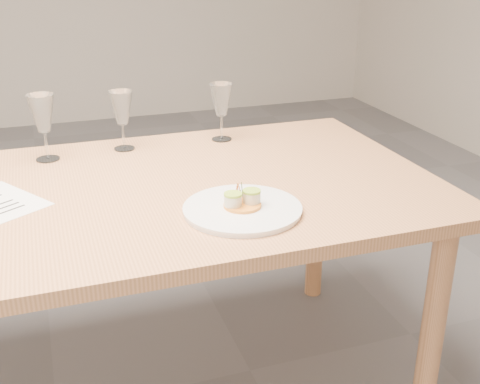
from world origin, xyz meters
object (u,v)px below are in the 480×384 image
object	(u,v)px
dining_table	(28,225)
dinner_plate	(243,208)
wine_glass_2	(42,115)
wine_glass_3	(121,109)
wine_glass_4	(221,101)

from	to	relation	value
dining_table	dinner_plate	bearing A→B (deg)	-24.85
dining_table	wine_glass_2	xyz separation A→B (m)	(0.08, 0.35, 0.22)
wine_glass_3	dinner_plate	bearing A→B (deg)	-71.03
dinner_plate	wine_glass_4	xyz separation A→B (m)	(0.13, 0.62, 0.13)
wine_glass_2	dinner_plate	bearing A→B (deg)	-51.86
wine_glass_3	wine_glass_4	world-z (taller)	wine_glass_4
dining_table	wine_glass_4	bearing A→B (deg)	28.27
dining_table	wine_glass_3	bearing A→B (deg)	48.34
dining_table	wine_glass_2	bearing A→B (deg)	77.50
wine_glass_2	wine_glass_3	xyz separation A→B (m)	(0.26, 0.03, -0.01)
dining_table	wine_glass_3	size ratio (longest dim) A/B	11.78
dining_table	wine_glass_3	xyz separation A→B (m)	(0.33, 0.37, 0.21)
dinner_plate	wine_glass_2	distance (m)	0.78
dinner_plate	wine_glass_4	bearing A→B (deg)	77.76
dining_table	dinner_plate	xyz separation A→B (m)	(0.55, -0.25, 0.08)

